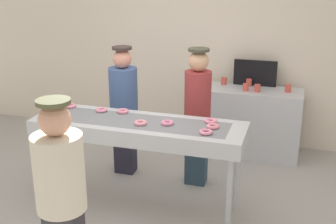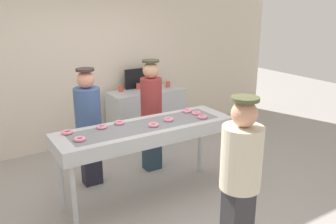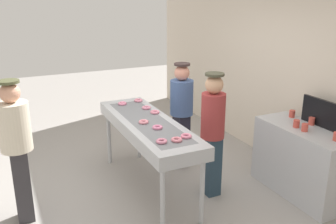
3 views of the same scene
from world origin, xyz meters
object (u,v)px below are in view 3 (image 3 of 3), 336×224
object	(u,v)px
paper_cup_3	(312,121)
strawberry_donut_8	(177,140)
strawberry_donut_0	(186,136)
strawberry_donut_4	(158,127)
worker_assistant	(212,130)
paper_cup_1	(296,124)
strawberry_donut_1	(155,112)
strawberry_donut_2	(162,141)
paper_cup_2	(305,127)
customer_waiting	(17,144)
fryer_conveyor	(148,127)
strawberry_donut_6	(146,108)
strawberry_donut_7	(144,122)
strawberry_donut_3	(122,103)
menu_display	(320,113)
prep_counter	(302,161)
paper_cup_4	(292,114)
worker_baker	(182,109)
strawberry_donut_5	(138,100)

from	to	relation	value
paper_cup_3	strawberry_donut_8	bearing A→B (deg)	-93.54
strawberry_donut_0	strawberry_donut_4	world-z (taller)	same
worker_assistant	paper_cup_1	distance (m)	1.06
strawberry_donut_1	strawberry_donut_2	world-z (taller)	same
worker_assistant	paper_cup_2	size ratio (longest dim) A/B	16.48
worker_assistant	customer_waiting	world-z (taller)	customer_waiting
strawberry_donut_8	paper_cup_3	bearing A→B (deg)	86.46
fryer_conveyor	strawberry_donut_6	size ratio (longest dim) A/B	17.20
strawberry_donut_7	paper_cup_3	distance (m)	2.16
strawberry_donut_3	menu_display	world-z (taller)	menu_display
strawberry_donut_6	menu_display	distance (m)	2.30
strawberry_donut_0	prep_counter	distance (m)	1.68
fryer_conveyor	paper_cup_2	distance (m)	1.95
strawberry_donut_0	paper_cup_4	bearing A→B (deg)	95.73
strawberry_donut_2	worker_baker	bearing A→B (deg)	144.17
strawberry_donut_7	worker_baker	bearing A→B (deg)	122.67
strawberry_donut_0	fryer_conveyor	bearing A→B (deg)	-165.84
strawberry_donut_5	prep_counter	world-z (taller)	strawberry_donut_5
strawberry_donut_6	strawberry_donut_5	bearing A→B (deg)	175.66
strawberry_donut_7	paper_cup_4	world-z (taller)	paper_cup_4
customer_waiting	prep_counter	xyz separation A→B (m)	(0.91, 3.32, -0.49)
strawberry_donut_4	customer_waiting	size ratio (longest dim) A/B	0.08
strawberry_donut_1	paper_cup_2	bearing A→B (deg)	48.87
paper_cup_2	paper_cup_3	bearing A→B (deg)	118.76
strawberry_donut_5	menu_display	distance (m)	2.54
strawberry_donut_0	strawberry_donut_5	world-z (taller)	same
strawberry_donut_3	prep_counter	bearing A→B (deg)	45.55
strawberry_donut_5	paper_cup_2	bearing A→B (deg)	37.40
strawberry_donut_3	strawberry_donut_5	world-z (taller)	same
strawberry_donut_2	worker_assistant	world-z (taller)	worker_assistant
paper_cup_1	strawberry_donut_3	bearing A→B (deg)	-134.47
strawberry_donut_7	strawberry_donut_3	bearing A→B (deg)	178.94
strawberry_donut_4	paper_cup_2	bearing A→B (deg)	66.93
fryer_conveyor	prep_counter	xyz separation A→B (m)	(0.95, 1.75, -0.43)
strawberry_donut_5	paper_cup_1	size ratio (longest dim) A/B	1.30
strawberry_donut_2	paper_cup_3	size ratio (longest dim) A/B	1.30
paper_cup_1	paper_cup_4	world-z (taller)	same
prep_counter	menu_display	xyz separation A→B (m)	(-0.00, 0.22, 0.63)
strawberry_donut_5	paper_cup_1	world-z (taller)	paper_cup_1
paper_cup_1	paper_cup_2	xyz separation A→B (m)	(0.15, -0.01, 0.00)
strawberry_donut_4	worker_assistant	xyz separation A→B (m)	(0.14, 0.69, -0.09)
strawberry_donut_0	worker_assistant	bearing A→B (deg)	116.61
strawberry_donut_6	strawberry_donut_4	bearing A→B (deg)	-12.53
strawberry_donut_4	worker_baker	bearing A→B (deg)	136.79
strawberry_donut_1	strawberry_donut_2	bearing A→B (deg)	-19.24
strawberry_donut_4	customer_waiting	world-z (taller)	customer_waiting
worker_assistant	paper_cup_3	size ratio (longest dim) A/B	16.48
paper_cup_2	strawberry_donut_8	bearing A→B (deg)	-98.92
strawberry_donut_4	paper_cup_3	world-z (taller)	paper_cup_3
menu_display	paper_cup_1	bearing A→B (deg)	-104.48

